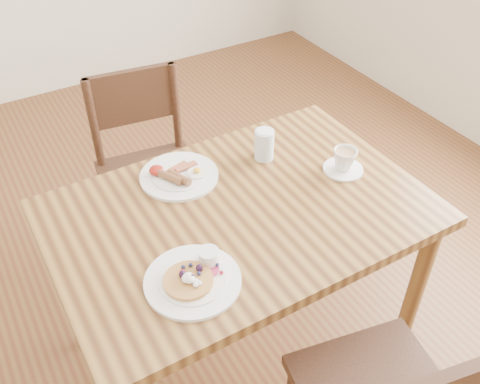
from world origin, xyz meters
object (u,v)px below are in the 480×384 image
at_px(dining_table, 240,231).
at_px(chair_far, 148,165).
at_px(teacup_saucer, 344,161).
at_px(water_glass, 264,145).
at_px(breakfast_plate, 178,175).
at_px(pancake_plate, 194,278).

height_order(dining_table, chair_far, chair_far).
bearing_deg(teacup_saucer, water_glass, 134.41).
relative_size(chair_far, water_glass, 7.81).
relative_size(dining_table, chair_far, 1.36).
xyz_separation_m(chair_far, breakfast_plate, (-0.05, -0.45, 0.27)).
distance_m(pancake_plate, breakfast_plate, 0.47).
height_order(dining_table, water_glass, water_glass).
distance_m(dining_table, breakfast_plate, 0.29).
bearing_deg(dining_table, water_glass, 42.36).
xyz_separation_m(dining_table, chair_far, (-0.05, 0.70, -0.16)).
distance_m(pancake_plate, teacup_saucer, 0.70).
xyz_separation_m(dining_table, water_glass, (0.21, 0.20, 0.16)).
bearing_deg(chair_far, pancake_plate, 83.99).
xyz_separation_m(dining_table, teacup_saucer, (0.41, -0.01, 0.14)).
bearing_deg(chair_far, breakfast_plate, 91.05).
xyz_separation_m(dining_table, breakfast_plate, (-0.10, 0.25, 0.11)).
relative_size(dining_table, water_glass, 10.65).
relative_size(chair_far, pancake_plate, 3.26).
bearing_deg(dining_table, teacup_saucer, -0.98).
bearing_deg(dining_table, breakfast_plate, 112.49).
xyz_separation_m(chair_far, teacup_saucer, (0.47, -0.70, 0.29)).
relative_size(dining_table, teacup_saucer, 8.57).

